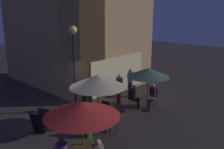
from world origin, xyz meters
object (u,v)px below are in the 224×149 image
Objects in this scene: patio_umbrella_0 at (98,81)px; patron_standing_7 at (130,83)px; cafe_chair_0 at (105,110)px; patron_seated_1 at (109,119)px; patio_umbrella_2 at (82,109)px; patron_seated_3 at (134,95)px; cafe_chair_5 at (87,138)px; patio_umbrella_1 at (148,73)px; cafe_chair_3 at (153,96)px; patron_seated_2 at (152,94)px; cafe_table_0 at (98,117)px; cafe_chair_1 at (78,117)px; patron_seated_4 at (86,137)px; street_lamp_near_corner at (74,48)px; cafe_chair_4 at (132,97)px; patron_standing_9 at (119,89)px; menu_sandwich_board at (40,122)px; patron_seated_0 at (81,114)px; cafe_table_1 at (147,101)px; patron_standing_8 at (89,96)px; cafe_chair_2 at (111,123)px.

patio_umbrella_0 is 1.38× the size of patron_standing_7.
cafe_chair_0 is 0.77× the size of patron_seated_1.
patio_umbrella_2 reaches higher than patron_seated_3.
cafe_chair_5 is (-1.62, -1.11, -1.55)m from patio_umbrella_0.
cafe_chair_3 is (0.78, 0.15, -1.46)m from patio_umbrella_1.
cafe_table_0 is at bearing -15.71° from patron_seated_2.
cafe_chair_0 is at bearing -21.49° from cafe_chair_3.
cafe_chair_1 is at bearing -22.34° from patron_seated_2.
patron_seated_4 is (-4.78, -0.77, -1.33)m from patio_umbrella_1.
cafe_table_0 is 0.58× the size of patron_seated_3.
cafe_chair_1 is (-3.72, 1.00, -1.45)m from patio_umbrella_1.
patio_umbrella_0 is at bearing 175.15° from cafe_chair_5.
cafe_chair_3 is (3.41, -2.35, -2.70)m from street_lamp_near_corner.
patron_standing_9 reaches higher than cafe_chair_4.
patio_umbrella_0 is 3.97m from patron_seated_2.
cafe_chair_0 is 1.01× the size of cafe_chair_1.
menu_sandwich_board is 2.93m from cafe_chair_0.
cafe_chair_0 is 2.73m from cafe_chair_5.
cafe_chair_0 is at bearing 32.59° from patron_seated_0.
cafe_chair_5 is at bearing -82.17° from cafe_chair_4.
patron_seated_3 is at bearing 5.79° from cafe_table_0.
patio_umbrella_1 reaches higher than patron_standing_9.
patron_seated_2 is at bearing 11.03° from cafe_table_1.
cafe_chair_0 reaches higher than cafe_table_0.
cafe_chair_3 is 3.47m from patron_standing_8.
patron_seated_4 is at bearing -80.36° from cafe_chair_1.
cafe_chair_2 is 0.55× the size of patron_standing_8.
patron_standing_7 is at bearing 52.24° from cafe_chair_1.
cafe_chair_2 reaches higher than cafe_table_1.
cafe_chair_3 is at bearing -75.54° from cafe_chair_2.
cafe_chair_5 reaches higher than cafe_chair_1.
cafe_chair_5 is 0.82× the size of patron_seated_0.
patron_standing_8 is (-3.15, 0.14, -0.06)m from patron_standing_7.
menu_sandwich_board is 0.42× the size of patio_umbrella_1.
patron_standing_9 is (3.48, 0.69, 0.29)m from cafe_chair_1.
patron_seated_1 is 1.72m from patron_seated_4.
patron_standing_8 reaches higher than patron_seated_4.
patron_seated_1 is at bearing -36.61° from patron_standing_8.
patron_seated_3 is (4.53, 1.41, 0.12)m from cafe_chair_5.
menu_sandwich_board is 1.59m from cafe_chair_1.
menu_sandwich_board is at bearing 85.05° from patio_umbrella_2.
cafe_chair_2 is at bearing 124.42° from patron_standing_9.
cafe_chair_1 is 2.01m from patron_standing_8.
street_lamp_near_corner is at bearing 69.30° from patron_standing_9.
patron_standing_9 is (2.09, 0.96, 0.30)m from cafe_chair_0.
patron_standing_8 is (-2.07, 2.12, 0.31)m from cafe_table_1.
street_lamp_near_corner reaches higher than patron_seated_4.
cafe_chair_4 is at bearing 43.47° from patron_standing_8.
patio_umbrella_0 is at bearing 0.00° from patron_seated_1.
street_lamp_near_corner reaches higher than patron_seated_0.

